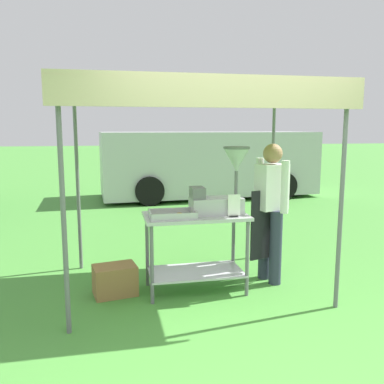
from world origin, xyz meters
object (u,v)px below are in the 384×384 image
(supply_crate, at_px, (115,280))
(van_silver, at_px, (209,163))
(stall_canopy, at_px, (194,94))
(menu_sign, at_px, (234,207))
(vendor, at_px, (271,206))
(donut_fryer, at_px, (223,187))
(donut_tray, at_px, (172,216))
(donut_cart, at_px, (196,237))

(supply_crate, relative_size, van_silver, 0.09)
(supply_crate, bearing_deg, stall_canopy, 2.37)
(menu_sign, relative_size, vendor, 0.15)
(vendor, relative_size, supply_crate, 3.25)
(vendor, bearing_deg, donut_fryer, -169.17)
(stall_canopy, relative_size, van_silver, 0.50)
(menu_sign, xyz_separation_m, van_silver, (1.31, 6.38, -0.08))
(stall_canopy, bearing_deg, vendor, 0.45)
(vendor, relative_size, van_silver, 0.29)
(donut_tray, relative_size, van_silver, 0.09)
(donut_cart, relative_size, menu_sign, 4.66)
(donut_cart, xyz_separation_m, donut_tray, (-0.27, -0.10, 0.27))
(donut_tray, distance_m, supply_crate, 0.95)
(menu_sign, bearing_deg, van_silver, 78.39)
(donut_cart, height_order, vendor, vendor)
(menu_sign, distance_m, van_silver, 6.51)
(stall_canopy, relative_size, supply_crate, 5.61)
(stall_canopy, height_order, vendor, stall_canopy)
(van_silver, bearing_deg, menu_sign, -101.61)
(donut_tray, bearing_deg, donut_fryer, 9.37)
(donut_cart, bearing_deg, stall_canopy, 90.00)
(stall_canopy, xyz_separation_m, donut_fryer, (0.29, -0.11, -0.99))
(donut_cart, relative_size, donut_fryer, 1.54)
(donut_cart, distance_m, supply_crate, 0.99)
(donut_fryer, relative_size, van_silver, 0.13)
(donut_cart, relative_size, supply_crate, 2.25)
(vendor, xyz_separation_m, van_silver, (0.77, 6.07, -0.02))
(donut_fryer, distance_m, supply_crate, 1.53)
(donut_tray, bearing_deg, donut_cart, 20.84)
(donut_cart, height_order, donut_fryer, donut_fryer)
(stall_canopy, xyz_separation_m, supply_crate, (-0.88, -0.04, -1.98))
(van_silver, bearing_deg, donut_cart, -105.20)
(menu_sign, bearing_deg, donut_tray, 171.45)
(donut_cart, relative_size, donut_tray, 2.33)
(donut_tray, bearing_deg, vendor, 10.13)
(donut_cart, xyz_separation_m, vendor, (0.90, 0.11, 0.29))
(supply_crate, bearing_deg, vendor, 1.40)
(donut_tray, relative_size, supply_crate, 0.97)
(vendor, bearing_deg, van_silver, 82.73)
(donut_cart, bearing_deg, vendor, 6.72)
(stall_canopy, xyz_separation_m, donut_cart, (0.00, -0.10, -1.53))
(donut_cart, height_order, menu_sign, menu_sign)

